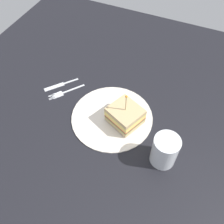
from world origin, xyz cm
name	(u,v)px	position (x,y,z in cm)	size (l,w,h in cm)	color
ground_plane	(112,119)	(0.00, 0.00, -1.00)	(119.81, 119.81, 2.00)	black
plate	(112,117)	(0.00, 0.00, 0.40)	(25.23, 25.23, 0.81)	silver
sandwich_half_center	(125,116)	(4.27, -0.34, 3.51)	(11.70, 11.33, 11.46)	tan
drink_glass	(164,151)	(18.46, -7.49, 4.35)	(6.98, 6.98, 9.58)	silver
fork	(62,93)	(-19.35, 2.50, 0.18)	(8.91, 10.96, 0.35)	silver
knife	(60,85)	(-22.18, 5.30, 0.18)	(8.69, 10.09, 0.35)	silver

